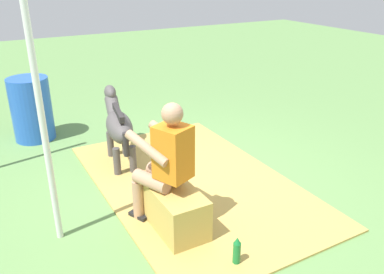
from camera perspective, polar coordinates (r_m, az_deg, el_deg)
The scene contains 8 objects.
ground_plane at distance 4.93m, azimuth -0.40°, elevation -6.42°, with size 24.00×24.00×0.00m, color #608C4C.
hay_patch at distance 4.90m, azimuth 0.20°, elevation -6.50°, with size 3.38×2.10×0.02m, color tan.
hay_bale at distance 3.98m, azimuth -2.21°, elevation -10.59°, with size 0.68×0.41×0.45m, color tan.
person_seated at distance 3.83m, azimuth -3.96°, elevation -3.36°, with size 0.72×0.57×1.33m.
pony_standing at distance 5.29m, azimuth -10.46°, elevation 1.79°, with size 1.34×0.47×0.91m.
soda_bottle at distance 3.66m, azimuth 6.39°, elevation -15.89°, with size 0.07×0.07×0.29m.
water_barrel at distance 6.44m, azimuth -21.88°, elevation 3.71°, with size 0.59×0.59×0.95m, color blue.
tent_pole_left at distance 3.66m, azimuth -20.63°, elevation 2.79°, with size 0.06×0.06×2.50m, color silver.
Camera 1 is at (-3.76, 2.07, 2.43)m, focal length 37.47 mm.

